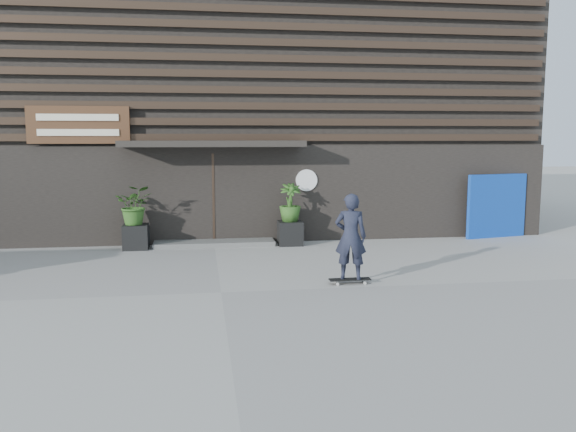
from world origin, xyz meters
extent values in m
plane|color=gray|center=(0.00, 0.00, 0.00)|extent=(80.00, 80.00, 0.00)
cube|color=#52524F|center=(0.00, 4.60, 0.06)|extent=(3.00, 0.80, 0.12)
cube|color=black|center=(-1.90, 4.40, 0.30)|extent=(0.60, 0.60, 0.60)
imported|color=#2D591E|center=(-1.90, 4.40, 1.08)|extent=(0.86, 0.75, 0.96)
cube|color=black|center=(1.90, 4.40, 0.30)|extent=(0.60, 0.60, 0.60)
imported|color=#2D591E|center=(1.90, 4.40, 1.08)|extent=(0.54, 0.54, 0.96)
cube|color=#0C359C|center=(7.61, 4.70, 0.86)|extent=(1.82, 0.50, 1.72)
cube|color=black|center=(0.00, 10.00, 4.00)|extent=(18.00, 10.00, 8.00)
cube|color=black|center=(0.00, 4.94, 1.25)|extent=(18.00, 0.12, 2.50)
cube|color=#38281E|center=(0.00, 4.88, 2.70)|extent=(17.60, 0.08, 0.18)
cube|color=#38281E|center=(0.00, 4.88, 3.09)|extent=(17.60, 0.08, 0.18)
cube|color=#38281E|center=(0.00, 4.88, 3.48)|extent=(17.60, 0.08, 0.18)
cube|color=#38281E|center=(0.00, 4.88, 3.88)|extent=(17.60, 0.08, 0.18)
cube|color=#38281E|center=(0.00, 4.88, 4.27)|extent=(17.60, 0.08, 0.18)
cube|color=#38281E|center=(0.00, 4.88, 4.66)|extent=(17.60, 0.08, 0.18)
cube|color=#38281E|center=(0.00, 4.88, 5.05)|extent=(17.60, 0.08, 0.18)
cube|color=#38281E|center=(0.00, 4.88, 5.45)|extent=(17.60, 0.08, 0.18)
cube|color=#38281E|center=(0.00, 4.88, 5.84)|extent=(17.60, 0.08, 0.18)
cube|color=black|center=(0.00, 4.50, 2.55)|extent=(4.50, 1.00, 0.15)
cube|color=black|center=(0.00, 5.10, 1.15)|extent=(2.40, 0.30, 2.30)
cube|color=#38281E|center=(0.00, 4.92, 1.15)|extent=(0.06, 0.10, 2.30)
cube|color=#472B19|center=(-3.20, 4.80, 3.00)|extent=(2.40, 0.10, 0.90)
cube|color=beige|center=(-3.20, 4.73, 3.18)|extent=(1.90, 0.02, 0.16)
cube|color=beige|center=(-3.20, 4.73, 2.82)|extent=(1.90, 0.02, 0.16)
cylinder|color=white|center=(2.40, 4.86, 1.60)|extent=(0.56, 0.03, 0.56)
cube|color=black|center=(2.40, 0.27, 0.09)|extent=(0.78, 0.20, 0.02)
cylinder|color=#A5A5A0|center=(2.14, 0.17, 0.03)|extent=(0.06, 0.03, 0.06)
cylinder|color=#B6B7B1|center=(2.14, 0.37, 0.03)|extent=(0.06, 0.03, 0.06)
cylinder|color=#A4A49F|center=(2.66, 0.17, 0.03)|extent=(0.06, 0.03, 0.06)
cylinder|color=#B4B4AF|center=(2.66, 0.37, 0.03)|extent=(0.06, 0.03, 0.06)
imported|color=black|center=(2.40, 0.27, 0.89)|extent=(0.67, 0.53, 1.60)
camera|label=1|loc=(-0.33, -10.21, 2.72)|focal=36.94mm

